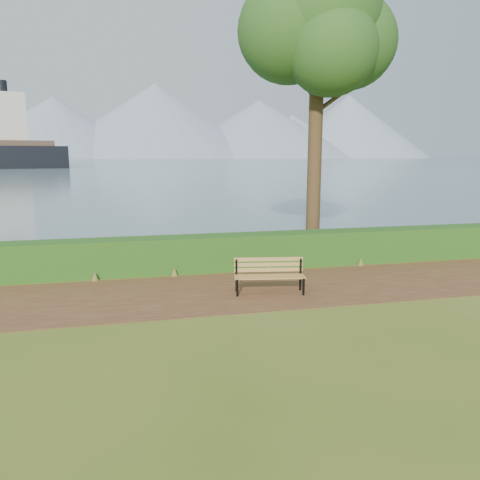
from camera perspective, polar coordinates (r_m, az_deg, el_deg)
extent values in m
plane|color=#4D611B|center=(11.24, -1.40, -6.72)|extent=(140.00, 140.00, 0.00)
cube|color=#4F2B1B|center=(11.52, -1.70, -6.27)|extent=(40.00, 3.40, 0.01)
cube|color=#1E4814|center=(13.60, -3.61, -1.54)|extent=(32.00, 0.85, 1.00)
cube|color=slate|center=(270.56, -12.71, 9.47)|extent=(700.00, 510.00, 0.00)
cone|color=#7A8BA3|center=(410.15, -21.63, 12.60)|extent=(160.00, 160.00, 48.00)
cone|color=#7A8BA3|center=(417.04, -10.23, 14.07)|extent=(190.00, 190.00, 62.00)
cone|color=#7A8BA3|center=(426.12, 2.35, 13.33)|extent=(170.00, 170.00, 50.00)
cone|color=#7A8BA3|center=(467.30, 13.02, 13.31)|extent=(150.00, 150.00, 58.00)
cone|color=#7A8BA3|center=(440.83, -14.32, 11.95)|extent=(120.00, 120.00, 35.00)
cone|color=#7A8BA3|center=(461.64, 6.41, 12.43)|extent=(130.00, 130.00, 40.00)
cube|color=black|center=(11.06, -0.33, -5.88)|extent=(0.06, 0.06, 0.42)
cube|color=black|center=(11.40, -0.45, -4.37)|extent=(0.06, 0.06, 0.81)
cube|color=black|center=(11.21, -0.39, -4.68)|extent=(0.13, 0.49, 0.05)
cube|color=black|center=(11.25, 7.75, -5.69)|extent=(0.06, 0.06, 0.42)
cube|color=black|center=(11.59, 7.38, -4.21)|extent=(0.06, 0.06, 0.81)
cube|color=black|center=(11.39, 7.57, -4.52)|extent=(0.13, 0.49, 0.05)
cube|color=#AD7D42|center=(11.09, 3.74, -4.71)|extent=(1.68, 0.36, 0.03)
cube|color=#AD7D42|center=(11.21, 3.66, -4.55)|extent=(1.68, 0.36, 0.03)
cube|color=#AD7D42|center=(11.32, 3.59, -4.40)|extent=(1.68, 0.36, 0.03)
cube|color=#AD7D42|center=(11.44, 3.52, -4.24)|extent=(1.68, 0.36, 0.03)
cube|color=#AD7D42|center=(11.46, 3.49, -3.63)|extent=(1.67, 0.32, 0.10)
cube|color=#AD7D42|center=(11.43, 3.50, -2.99)|extent=(1.67, 0.32, 0.10)
cube|color=#AD7D42|center=(11.40, 3.50, -2.35)|extent=(1.67, 0.32, 0.10)
cylinder|color=#362416|center=(15.60, 9.18, 13.11)|extent=(0.45, 0.45, 8.16)
sphere|color=#1B4B19|center=(16.13, 9.56, 25.26)|extent=(3.85, 3.85, 3.85)
sphere|color=#1B4B19|center=(16.41, 13.22, 22.43)|extent=(2.95, 2.95, 2.95)
sphere|color=#1B4B19|center=(15.75, 5.99, 24.00)|extent=(3.17, 3.17, 3.17)
sphere|color=#1B4B19|center=(15.13, 11.08, 21.81)|extent=(2.72, 2.72, 2.72)
sphere|color=#1B4B19|center=(16.91, 7.70, 26.59)|extent=(2.49, 2.49, 2.49)
cylinder|color=#362416|center=(15.87, 11.05, 16.29)|extent=(1.19, 0.14, 0.89)
cylinder|color=#362416|center=(15.68, 7.56, 18.55)|extent=(0.92, 0.43, 0.82)
cube|color=beige|center=(124.76, -26.82, 13.05)|extent=(11.05, 10.47, 11.40)
cylinder|color=black|center=(125.37, -27.08, 16.11)|extent=(2.49, 2.49, 3.63)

